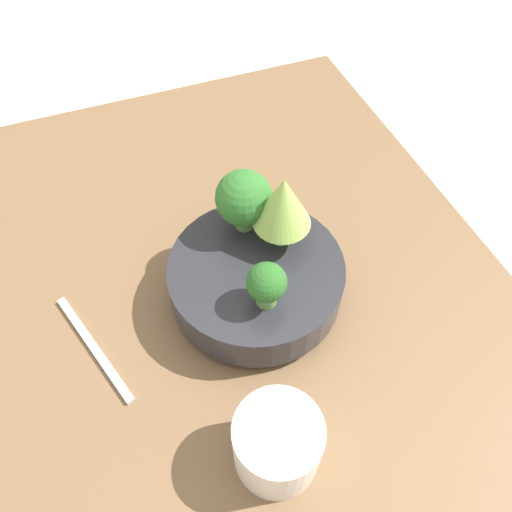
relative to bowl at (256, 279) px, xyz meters
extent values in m
plane|color=beige|center=(0.02, -0.01, -0.09)|extent=(6.00, 6.00, 0.00)
cube|color=brown|center=(0.02, -0.01, -0.06)|extent=(0.99, 0.68, 0.05)
cylinder|color=#28282D|center=(0.00, 0.00, -0.03)|extent=(0.10, 0.10, 0.01)
cylinder|color=#28282D|center=(0.00, 0.00, 0.00)|extent=(0.22, 0.22, 0.05)
cylinder|color=#6BA34C|center=(-0.03, 0.04, 0.04)|extent=(0.02, 0.02, 0.03)
cone|color=#93B751|center=(-0.03, 0.04, 0.10)|extent=(0.07, 0.07, 0.07)
cylinder|color=#609347|center=(-0.06, 0.01, 0.04)|extent=(0.02, 0.02, 0.03)
sphere|color=#2D6B28|center=(-0.06, 0.01, 0.08)|extent=(0.07, 0.07, 0.07)
cylinder|color=#609347|center=(0.05, 0.00, 0.04)|extent=(0.02, 0.02, 0.02)
sphere|color=#286023|center=(0.05, 0.00, 0.07)|extent=(0.05, 0.05, 0.05)
cylinder|color=silver|center=(0.20, -0.05, 0.00)|extent=(0.09, 0.09, 0.08)
cube|color=silver|center=(0.00, -0.21, -0.04)|extent=(0.17, 0.07, 0.01)
camera|label=1|loc=(0.33, -0.13, 0.51)|focal=35.00mm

